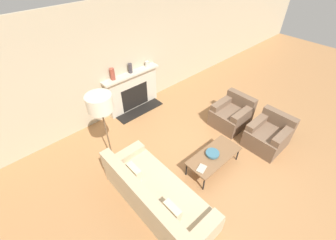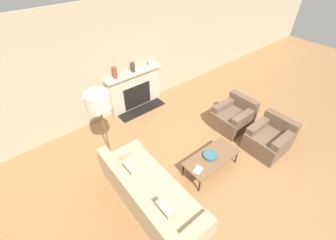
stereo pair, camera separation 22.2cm
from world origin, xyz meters
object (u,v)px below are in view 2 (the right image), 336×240
(couch, at_px, (150,195))
(mantel_vase_center_left, at_px, (133,67))
(bowl, at_px, (210,155))
(coffee_table, at_px, (212,158))
(armchair_near, at_px, (269,139))
(armchair_far, at_px, (233,117))
(book, at_px, (198,170))
(mantel_vase_left, at_px, (115,73))
(mantel_vase_center_right, at_px, (150,63))
(fireplace, at_px, (135,90))
(floor_lamp, at_px, (99,105))

(couch, distance_m, mantel_vase_center_left, 3.33)
(bowl, height_order, mantel_vase_center_left, mantel_vase_center_left)
(coffee_table, distance_m, bowl, 0.08)
(couch, distance_m, armchair_near, 3.01)
(coffee_table, relative_size, mantel_vase_center_left, 4.77)
(armchair_near, bearing_deg, mantel_vase_center_left, -157.05)
(armchair_far, relative_size, coffee_table, 0.73)
(book, distance_m, mantel_vase_left, 3.13)
(bowl, xyz_separation_m, mantel_vase_center_right, (0.63, 2.92, 0.75))
(fireplace, relative_size, bowl, 5.90)
(book, bearing_deg, mantel_vase_left, 73.29)
(armchair_far, distance_m, mantel_vase_left, 3.20)
(mantel_vase_left, bearing_deg, armchair_near, -59.88)
(couch, xyz_separation_m, armchair_far, (2.96, 0.46, 0.02))
(couch, bearing_deg, armchair_far, -81.20)
(couch, relative_size, mantel_vase_left, 7.67)
(floor_lamp, relative_size, mantel_vase_left, 5.94)
(fireplace, relative_size, armchair_far, 1.88)
(book, xyz_separation_m, mantel_vase_left, (-0.00, 3.01, 0.85))
(coffee_table, height_order, mantel_vase_center_left, mantel_vase_center_left)
(book, distance_m, mantel_vase_center_left, 3.17)
(fireplace, relative_size, mantel_vase_center_right, 11.80)
(couch, xyz_separation_m, coffee_table, (1.47, -0.14, 0.06))
(armchair_far, distance_m, floor_lamp, 3.37)
(fireplace, height_order, coffee_table, fireplace)
(bowl, bearing_deg, armchair_near, -16.94)
(bowl, xyz_separation_m, book, (-0.44, -0.09, -0.03))
(mantel_vase_left, height_order, mantel_vase_center_left, mantel_vase_left)
(coffee_table, distance_m, mantel_vase_center_right, 3.12)
(floor_lamp, bearing_deg, mantel_vase_left, 52.76)
(couch, distance_m, coffee_table, 1.48)
(coffee_table, relative_size, floor_lamp, 0.69)
(floor_lamp, relative_size, mantel_vase_center_left, 6.90)
(mantel_vase_center_left, relative_size, mantel_vase_center_right, 1.80)
(bowl, relative_size, mantel_vase_center_left, 1.11)
(floor_lamp, height_order, mantel_vase_center_right, floor_lamp)
(mantel_vase_left, distance_m, mantel_vase_center_right, 1.08)
(floor_lamp, xyz_separation_m, mantel_vase_center_left, (1.57, 1.37, -0.28))
(bowl, xyz_separation_m, mantel_vase_left, (-0.45, 2.92, 0.82))
(armchair_near, height_order, armchair_far, same)
(book, bearing_deg, bowl, -4.91)
(fireplace, height_order, mantel_vase_center_right, mantel_vase_center_right)
(bowl, distance_m, mantel_vase_center_right, 3.08)
(mantel_vase_center_right, bearing_deg, floor_lamp, -147.13)
(bowl, distance_m, mantel_vase_center_left, 3.03)
(coffee_table, distance_m, floor_lamp, 2.47)
(bowl, bearing_deg, couch, 175.68)
(coffee_table, relative_size, bowl, 4.30)
(mantel_vase_center_right, bearing_deg, armchair_far, -69.42)
(fireplace, xyz_separation_m, bowl, (-0.07, -2.90, -0.11))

